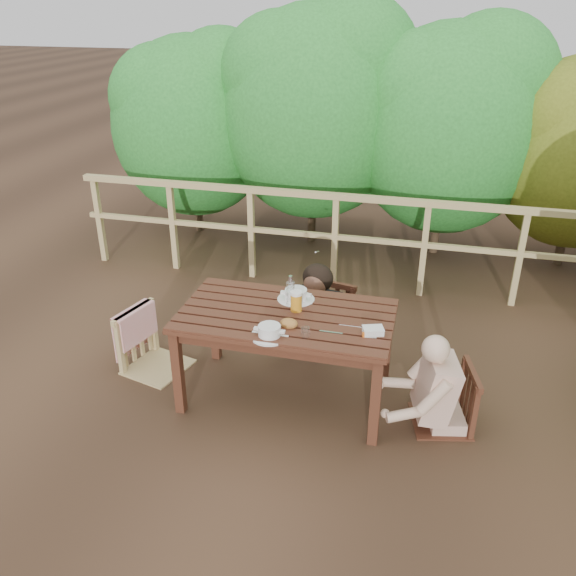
% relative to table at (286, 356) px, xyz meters
% --- Properties ---
extents(ground, '(60.00, 60.00, 0.00)m').
position_rel_table_xyz_m(ground, '(0.00, 0.00, -0.35)').
color(ground, '#49301F').
rests_on(ground, ground).
extents(table, '(1.53, 0.86, 0.71)m').
position_rel_table_xyz_m(table, '(0.00, 0.00, 0.00)').
color(table, '#3E1F13').
rests_on(table, ground).
extents(chair_left, '(0.57, 0.57, 0.94)m').
position_rel_table_xyz_m(chair_left, '(-1.12, 0.10, 0.12)').
color(chair_left, tan).
rests_on(chair_left, ground).
extents(chair_far, '(0.54, 0.54, 0.92)m').
position_rel_table_xyz_m(chair_far, '(0.11, 0.89, 0.10)').
color(chair_far, '#3E1F13').
rests_on(chair_far, ground).
extents(chair_right, '(0.50, 0.50, 0.84)m').
position_rel_table_xyz_m(chair_right, '(1.16, -0.04, 0.07)').
color(chair_right, '#3E1F13').
rests_on(chair_right, ground).
extents(woman, '(0.59, 0.68, 1.19)m').
position_rel_table_xyz_m(woman, '(0.11, 0.91, 0.24)').
color(woman, black).
rests_on(woman, ground).
extents(diner_right, '(0.68, 0.59, 1.18)m').
position_rel_table_xyz_m(diner_right, '(1.19, -0.04, 0.24)').
color(diner_right, '#CDA18C').
rests_on(diner_right, ground).
extents(railing, '(5.60, 0.10, 1.01)m').
position_rel_table_xyz_m(railing, '(0.00, 2.00, 0.15)').
color(railing, tan).
rests_on(railing, ground).
extents(hedge_row, '(6.60, 1.60, 3.80)m').
position_rel_table_xyz_m(hedge_row, '(0.40, 3.20, 1.55)').
color(hedge_row, '#236F26').
rests_on(hedge_row, ground).
extents(soup_near, '(0.26, 0.26, 0.09)m').
position_rel_table_xyz_m(soup_near, '(-0.03, -0.32, 0.40)').
color(soup_near, silver).
rests_on(soup_near, table).
extents(soup_far, '(0.28, 0.28, 0.09)m').
position_rel_table_xyz_m(soup_far, '(0.01, 0.23, 0.40)').
color(soup_far, silver).
rests_on(soup_far, table).
extents(bread_roll, '(0.12, 0.09, 0.07)m').
position_rel_table_xyz_m(bread_roll, '(0.07, -0.18, 0.39)').
color(bread_roll, '#B0672C').
rests_on(bread_roll, table).
extents(beer_glass, '(0.09, 0.09, 0.17)m').
position_rel_table_xyz_m(beer_glass, '(0.06, 0.06, 0.44)').
color(beer_glass, orange).
rests_on(beer_glass, table).
extents(bottle, '(0.06, 0.06, 0.26)m').
position_rel_table_xyz_m(bottle, '(0.00, 0.12, 0.48)').
color(bottle, silver).
rests_on(bottle, table).
extents(tumbler, '(0.06, 0.06, 0.07)m').
position_rel_table_xyz_m(tumbler, '(0.20, -0.27, 0.39)').
color(tumbler, silver).
rests_on(tumbler, table).
extents(butter_tub, '(0.16, 0.14, 0.06)m').
position_rel_table_xyz_m(butter_tub, '(0.64, -0.13, 0.38)').
color(butter_tub, silver).
rests_on(butter_tub, table).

